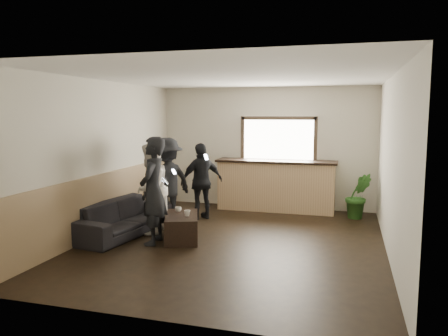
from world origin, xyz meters
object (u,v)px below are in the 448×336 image
(cup_a, at_px, (178,209))
(person_d, at_px, (202,181))
(bar_counter, at_px, (276,182))
(coffee_table, at_px, (182,227))
(potted_plant, at_px, (358,196))
(cup_b, at_px, (187,213))
(person_b, at_px, (151,188))
(person_c, at_px, (167,181))
(person_a, at_px, (153,191))
(sofa, at_px, (124,218))

(cup_a, xyz_separation_m, person_d, (-0.01, 1.34, 0.31))
(bar_counter, relative_size, cup_a, 22.99)
(cup_a, bearing_deg, person_d, 90.31)
(coffee_table, relative_size, cup_a, 8.41)
(potted_plant, distance_m, person_d, 3.29)
(cup_b, xyz_separation_m, person_b, (-0.82, 0.31, 0.35))
(bar_counter, bearing_deg, cup_a, -117.42)
(potted_plant, xyz_separation_m, person_c, (-3.67, -1.51, 0.38))
(person_a, bearing_deg, potted_plant, 122.43)
(bar_counter, bearing_deg, person_d, -137.10)
(coffee_table, relative_size, potted_plant, 1.02)
(bar_counter, height_order, person_d, bar_counter)
(person_c, height_order, person_d, person_c)
(person_a, height_order, person_d, person_a)
(bar_counter, height_order, cup_b, bar_counter)
(cup_a, bearing_deg, sofa, -169.81)
(coffee_table, distance_m, cup_a, 0.36)
(person_b, bearing_deg, person_d, 153.93)
(sofa, bearing_deg, potted_plant, -50.53)
(potted_plant, bearing_deg, sofa, -149.44)
(cup_a, bearing_deg, coffee_table, -53.54)
(bar_counter, bearing_deg, coffee_table, -113.32)
(sofa, height_order, cup_b, sofa)
(cup_b, relative_size, potted_plant, 0.11)
(bar_counter, xyz_separation_m, person_b, (-1.90, -2.55, 0.19))
(potted_plant, distance_m, person_a, 4.40)
(person_b, bearing_deg, person_a, 25.37)
(cup_a, bearing_deg, person_b, 175.53)
(person_c, xyz_separation_m, person_d, (0.53, 0.59, -0.07))
(cup_b, bearing_deg, potted_plant, 41.39)
(bar_counter, distance_m, person_c, 2.64)
(bar_counter, distance_m, person_a, 3.52)
(person_d, bearing_deg, person_b, 23.55)
(bar_counter, height_order, person_c, bar_counter)
(bar_counter, distance_m, sofa, 3.65)
(coffee_table, distance_m, potted_plant, 3.88)
(person_c, bearing_deg, person_a, 42.10)
(bar_counter, bearing_deg, person_c, -135.54)
(cup_a, relative_size, person_a, 0.06)
(person_a, bearing_deg, person_b, -158.68)
(person_a, xyz_separation_m, person_c, (-0.31, 1.29, -0.05))
(cup_a, height_order, person_c, person_c)
(cup_b, xyz_separation_m, person_d, (-0.28, 1.60, 0.31))
(sofa, distance_m, cup_b, 1.29)
(coffee_table, bearing_deg, bar_counter, 66.68)
(person_b, bearing_deg, coffee_table, 67.76)
(person_c, relative_size, person_d, 1.08)
(person_d, bearing_deg, person_c, 4.39)
(sofa, relative_size, cup_a, 18.00)
(potted_plant, distance_m, person_c, 3.99)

